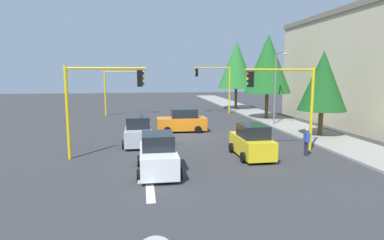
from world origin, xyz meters
name	(u,v)px	position (x,y,z in m)	size (l,w,h in m)	color
ground_plane	(184,136)	(0.00, 0.00, 0.00)	(120.00, 120.00, 0.00)	#353538
sidewalk_kerb	(282,123)	(-5.00, 10.50, 0.07)	(80.00, 4.00, 0.15)	gray
lane_arrow_near	(150,187)	(11.51, -3.00, 0.01)	(2.40, 1.10, 1.10)	silver
traffic_signal_far_left	(216,81)	(-14.00, 5.71, 4.08)	(0.36, 4.59, 5.77)	yellow
traffic_signal_far_right	(121,84)	(-14.00, -5.64, 3.77)	(0.36, 4.59, 5.30)	yellow
traffic_signal_near_right	(100,93)	(6.00, -5.65, 3.83)	(0.36, 4.59, 5.39)	yellow
traffic_signal_near_left	(285,92)	(6.00, 5.64, 3.79)	(0.36, 4.59, 5.33)	yellow
street_lamp_curbside	(277,80)	(-3.61, 9.20, 4.35)	(2.15, 0.28, 7.00)	slate
tree_roadside_far	(236,65)	(-18.00, 9.50, 6.04)	(5.00, 5.00, 9.18)	brown
tree_roadside_mid	(268,64)	(-8.00, 10.00, 5.95)	(4.93, 4.93, 9.04)	brown
tree_roadside_near	(323,81)	(2.00, 10.50, 4.37)	(3.67, 3.67, 6.68)	brown
car_orange	(182,121)	(-2.00, 0.10, 0.90)	(2.09, 4.14, 1.98)	orange
car_yellow	(252,142)	(7.15, 3.15, 0.90)	(3.95, 1.99, 1.98)	yellow
car_white	(158,155)	(9.42, -2.53, 0.90)	(4.09, 2.09, 1.98)	white
car_silver	(138,132)	(2.63, -3.56, 0.90)	(4.11, 2.11, 1.98)	#B2B5BA
pedestrian_crossing	(307,141)	(7.37, 6.52, 0.91)	(0.40, 0.24, 1.70)	#262638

